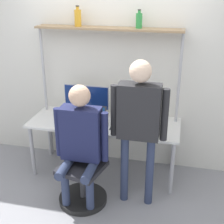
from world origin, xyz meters
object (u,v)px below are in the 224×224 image
bottle_amber (78,18)px  bottle_green (139,20)px  laptop (92,121)px  person_seated (80,137)px  monitor (87,99)px  person_standing (139,117)px  office_chair (84,178)px  cell_phone (114,127)px

bottle_amber → bottle_green: 0.75m
laptop → person_seated: 0.54m
monitor → person_standing: (0.79, -0.69, 0.13)m
laptop → bottle_green: bottle_green is taller
monitor → bottle_green: size_ratio=2.86×
office_chair → person_seated: 0.56m
person_seated → person_standing: (0.60, 0.15, 0.24)m
bottle_amber → cell_phone: bearing=-34.3°
person_seated → office_chair: bearing=77.4°
laptop → office_chair: bearing=-85.3°
office_chair → bottle_green: bottle_green is taller
laptop → cell_phone: (0.27, 0.00, -0.06)m
cell_phone → office_chair: bearing=-115.3°
person_seated → bottle_amber: bottle_amber is taller
monitor → person_seated: (0.19, -0.83, -0.11)m
monitor → person_standing: bearing=-41.0°
cell_phone → person_seated: bearing=-114.4°
laptop → monitor: bearing=117.7°
monitor → person_seated: person_seated is taller
person_seated → bottle_amber: (-0.28, 0.90, 1.13)m
monitor → person_standing: person_standing is taller
office_chair → bottle_amber: (-0.29, 0.86, 1.69)m
cell_phone → person_standing: bearing=-47.4°
office_chair → person_standing: person_standing is taller
person_standing → bottle_amber: bottle_amber is taller
office_chair → person_standing: (0.59, 0.10, 0.79)m
monitor → laptop: size_ratio=1.79×
laptop → cell_phone: size_ratio=2.25×
person_standing → cell_phone: bearing=132.6°
office_chair → bottle_green: (0.45, 0.86, 1.68)m
laptop → bottle_amber: (-0.25, 0.36, 1.18)m
person_standing → bottle_green: bearing=100.7°
person_standing → bottle_green: size_ratio=7.96×
monitor → person_seated: 0.86m
bottle_green → person_standing: bearing=-79.3°
monitor → office_chair: 1.05m
laptop → cell_phone: bearing=0.9°
office_chair → person_seated: size_ratio=0.66×
bottle_amber → bottle_green: bottle_amber is taller
office_chair → bottle_amber: bottle_amber is taller
laptop → office_chair: 0.71m
bottle_amber → person_standing: bearing=-40.3°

